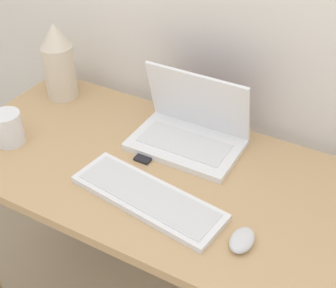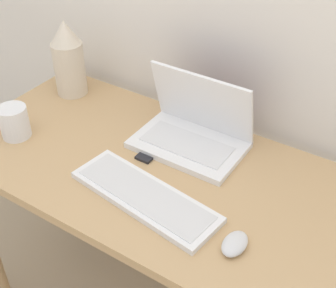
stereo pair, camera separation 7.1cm
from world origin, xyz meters
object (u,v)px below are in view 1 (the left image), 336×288
(mouse, at_px, (242,240))
(mp3_player, at_px, (146,156))
(keyboard, at_px, (148,197))
(vase, at_px, (58,62))
(laptop, at_px, (190,129))
(mug, at_px, (8,128))

(mouse, bearing_deg, mp3_player, 155.11)
(keyboard, bearing_deg, vase, 149.86)
(laptop, distance_m, mug, 0.56)
(keyboard, distance_m, mouse, 0.28)
(keyboard, xyz_separation_m, mouse, (0.28, -0.02, 0.00))
(mp3_player, xyz_separation_m, mug, (-0.41, -0.14, 0.05))
(laptop, height_order, vase, vase)
(mouse, height_order, mug, mug)
(laptop, height_order, mp3_player, laptop)
(keyboard, height_order, mouse, mouse)
(laptop, xyz_separation_m, mug, (-0.49, -0.27, 0.00))
(keyboard, height_order, mp3_player, keyboard)
(laptop, bearing_deg, vase, 176.75)
(keyboard, bearing_deg, laptop, 93.87)
(laptop, xyz_separation_m, mouse, (0.30, -0.31, -0.04))
(vase, height_order, mug, vase)
(laptop, distance_m, vase, 0.54)
(keyboard, bearing_deg, mouse, -4.25)
(mouse, distance_m, mp3_player, 0.42)
(mouse, distance_m, vase, 0.90)
(keyboard, distance_m, mp3_player, 0.19)
(keyboard, relative_size, vase, 1.64)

